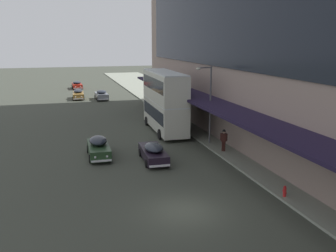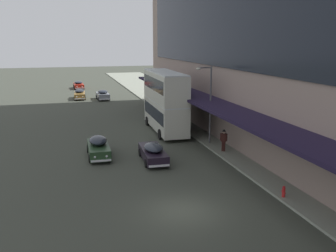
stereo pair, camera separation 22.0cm
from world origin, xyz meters
The scene contains 10 objects.
ground centered at (0.00, 0.00, 0.00)m, with size 240.00×240.00×0.00m, color #3A3E34.
transit_bus_kerbside_front centered at (4.01, 18.39, 3.37)m, with size 2.90×9.78×6.25m.
sedan_second_mid centered at (-3.49, 43.70, 0.78)m, with size 1.98×4.82×1.57m.
sedan_lead_near centered at (-3.03, 57.34, 0.74)m, with size 2.02×4.84×1.48m.
sedan_trailing_mid centered at (-3.55, 11.51, 0.81)m, with size 1.84×4.73×1.66m.
sedan_oncoming_rear centered at (0.05, 41.88, 0.78)m, with size 1.97×4.51×1.58m.
sedan_far_back centered at (0.49, 9.11, 0.73)m, with size 1.94×4.93×1.45m.
pedestrian_at_kerb centered at (6.76, 9.62, 1.18)m, with size 0.52×0.43×1.86m.
street_lamp centered at (6.44, 12.38, 4.21)m, with size 1.50×0.28×6.98m.
fire_hydrant centered at (6.34, -0.14, 0.49)m, with size 0.20×0.40×0.70m.
Camera 2 is at (-6.07, -18.48, 9.39)m, focal length 40.00 mm.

